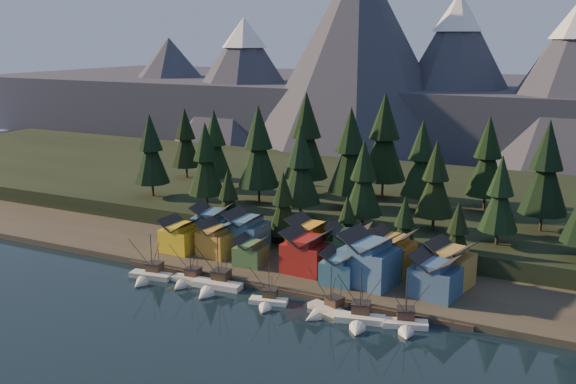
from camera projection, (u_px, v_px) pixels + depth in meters
The scene contains 45 objects.
ground at pixel (245, 321), 122.23m from camera, with size 500.00×500.00×0.00m, color black.
shore_strip at pixel (327, 255), 156.86m from camera, with size 400.00×50.00×1.50m, color #363127.
hillside at pixel (390, 200), 199.84m from camera, with size 420.00×100.00×6.00m, color black.
dock at pixel (284, 289), 136.47m from camera, with size 80.00×4.00×1.00m, color #443931.
mountain_ridge at pixel (463, 94), 303.74m from camera, with size 560.00×190.00×90.00m.
boat_0 at pixel (148, 271), 142.39m from camera, with size 10.26×10.91×11.32m.
boat_1 at pixel (187, 274), 140.22m from camera, with size 8.56×9.30×10.58m.
boat_2 at pixel (214, 279), 136.78m from camera, with size 11.59×12.48×12.39m.
boat_3 at pixel (267, 296), 128.84m from camera, with size 8.35×8.83×9.86m.
boat_4 at pixel (325, 305), 124.76m from camera, with size 9.72×10.13×10.49m.
boat_5 at pixel (359, 313), 120.29m from camera, with size 10.29×10.85×11.99m.
boat_6 at pixel (406, 318), 118.27m from camera, with size 8.96×9.58×11.26m.
house_front_0 at pixel (180, 234), 156.40m from camera, with size 8.53×8.11×8.18m.
house_front_1 at pixel (217, 238), 153.47m from camera, with size 8.89×8.62×8.22m.
house_front_2 at pixel (251, 250), 147.25m from camera, with size 6.83×6.89×6.47m.
house_front_3 at pixel (306, 250), 142.69m from camera, with size 9.84×9.42×9.59m.
house_front_4 at pixel (339, 266), 136.35m from camera, with size 7.31×7.85×7.19m.
house_front_5 at pixel (369, 257), 135.13m from camera, with size 12.34×11.56×11.27m.
house_front_6 at pixel (435, 274), 128.95m from camera, with size 10.16×9.74×8.98m.
house_back_0 at pixel (212, 223), 162.68m from camera, with size 10.67×10.39×9.86m.
house_back_1 at pixel (247, 231), 155.71m from camera, with size 8.99×9.10×10.07m.
house_back_2 at pixel (310, 237), 150.87m from camera, with size 10.06×9.34×10.04m.
house_back_3 at pixel (348, 245), 145.56m from camera, with size 10.97×10.10×9.81m.
house_back_4 at pixel (392, 250), 141.97m from camera, with size 9.56×9.23×9.75m.
house_back_5 at pixel (450, 263), 134.52m from camera, with size 10.22×10.30×9.56m.
tree_hill_0 at pixel (151, 151), 189.62m from camera, with size 10.69×10.69×24.90m.
tree_hill_1 at pixel (215, 146), 198.34m from camera, with size 10.75×10.75×25.05m.
tree_hill_2 at pixel (206, 161), 176.73m from camera, with size 10.36×10.36×24.13m.
tree_hill_3 at pixel (259, 149), 182.33m from camera, with size 12.10×12.10×28.18m.
tree_hill_4 at pixel (306, 139), 191.57m from camera, with size 13.29×13.29×30.96m.
tree_hill_5 at pixel (301, 168), 166.28m from camera, with size 10.69×10.69×24.90m.
tree_hill_6 at pixel (350, 154), 175.42m from camera, with size 12.18×12.18×28.37m.
tree_hill_7 at pixel (363, 181), 157.07m from camera, with size 9.66×9.66×22.50m.
tree_hill_8 at pixel (422, 161), 174.14m from camera, with size 10.86×10.86×25.30m.
tree_hill_9 at pixel (435, 181), 156.23m from camera, with size 9.73×9.73×22.66m.
tree_hill_10 at pixel (487, 159), 174.07m from camera, with size 11.27×11.27×26.25m.
tree_hill_11 at pixel (500, 196), 145.18m from camera, with size 9.03×9.03×21.05m.
tree_hill_12 at pixel (546, 171), 154.78m from camera, with size 11.91×11.91×27.75m.
tree_hill_15 at pixel (384, 140), 188.12m from camera, with size 13.39×13.39×31.20m.
tree_hill_16 at pixel (186, 140), 214.99m from camera, with size 10.18×10.18×23.71m.
tree_shore_0 at pixel (228, 200), 166.42m from camera, with size 7.82×7.82×18.22m.
tree_shore_1 at pixel (283, 205), 159.42m from camera, with size 8.12×8.12×18.92m.
tree_shore_2 at pixel (347, 223), 152.60m from camera, with size 6.37×6.37×14.85m.
tree_shore_3 at pixel (404, 227), 146.37m from camera, with size 6.99×6.99×16.28m.
tree_shore_4 at pixel (457, 234), 141.17m from camera, with size 7.06×7.06×16.44m.
Camera 1 is at (57.55, -97.51, 52.85)m, focal length 40.00 mm.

